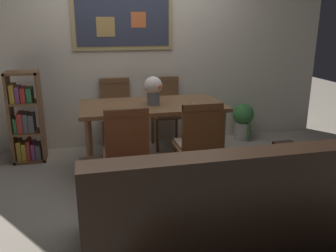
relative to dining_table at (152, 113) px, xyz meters
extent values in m
plane|color=gray|center=(0.00, -0.37, -0.64)|extent=(12.00, 12.00, 0.00)
cube|color=beige|center=(0.00, 0.94, 0.66)|extent=(5.20, 0.10, 2.60)
cube|color=tan|center=(-0.19, 0.87, 0.95)|extent=(1.26, 0.02, 0.67)
cube|color=#33384C|center=(-0.19, 0.86, 0.95)|extent=(1.16, 0.01, 0.57)
cube|color=tan|center=(-0.41, 0.85, 0.90)|extent=(0.23, 0.00, 0.24)
cube|color=#D86633|center=(0.00, 0.85, 0.99)|extent=(0.19, 0.00, 0.19)
cube|color=brown|center=(0.00, 0.00, 0.08)|extent=(1.56, 0.81, 0.04)
cylinder|color=brown|center=(-0.70, -0.32, -0.29)|extent=(0.07, 0.07, 0.70)
cylinder|color=brown|center=(0.70, -0.32, -0.29)|extent=(0.07, 0.07, 0.70)
cylinder|color=brown|center=(-0.70, 0.32, -0.29)|extent=(0.07, 0.07, 0.70)
cylinder|color=brown|center=(0.70, 0.32, -0.29)|extent=(0.07, 0.07, 0.70)
cube|color=brown|center=(0.32, 0.63, -0.21)|extent=(0.40, 0.40, 0.03)
cube|color=#997A66|center=(0.32, 0.63, -0.18)|extent=(0.36, 0.36, 0.03)
cylinder|color=brown|center=(0.49, 0.80, -0.43)|extent=(0.04, 0.04, 0.42)
cylinder|color=brown|center=(0.15, 0.80, -0.43)|extent=(0.04, 0.04, 0.42)
cylinder|color=brown|center=(0.49, 0.46, -0.43)|extent=(0.04, 0.04, 0.42)
cylinder|color=brown|center=(0.15, 0.46, -0.43)|extent=(0.04, 0.04, 0.42)
cube|color=brown|center=(0.32, 0.81, 0.04)|extent=(0.38, 0.04, 0.46)
cube|color=brown|center=(0.32, 0.81, 0.24)|extent=(0.38, 0.05, 0.06)
cube|color=brown|center=(-0.38, -0.65, -0.21)|extent=(0.40, 0.40, 0.03)
cube|color=#997A66|center=(-0.38, -0.65, -0.18)|extent=(0.36, 0.36, 0.03)
cylinder|color=brown|center=(-0.55, -0.82, -0.43)|extent=(0.04, 0.04, 0.42)
cylinder|color=brown|center=(-0.21, -0.82, -0.43)|extent=(0.04, 0.04, 0.42)
cylinder|color=brown|center=(-0.55, -0.48, -0.43)|extent=(0.04, 0.04, 0.42)
cylinder|color=brown|center=(-0.21, -0.48, -0.43)|extent=(0.04, 0.04, 0.42)
cube|color=brown|center=(-0.38, -0.83, 0.04)|extent=(0.38, 0.04, 0.46)
cube|color=brown|center=(-0.38, -0.83, 0.24)|extent=(0.38, 0.05, 0.06)
cube|color=brown|center=(-0.33, 0.67, -0.21)|extent=(0.40, 0.40, 0.03)
cube|color=#997A66|center=(-0.33, 0.67, -0.18)|extent=(0.36, 0.36, 0.03)
cylinder|color=brown|center=(-0.16, 0.84, -0.43)|extent=(0.04, 0.04, 0.42)
cylinder|color=brown|center=(-0.50, 0.84, -0.43)|extent=(0.04, 0.04, 0.42)
cylinder|color=brown|center=(-0.16, 0.50, -0.43)|extent=(0.04, 0.04, 0.42)
cylinder|color=brown|center=(-0.50, 0.50, -0.43)|extent=(0.04, 0.04, 0.42)
cube|color=brown|center=(-0.33, 0.85, 0.04)|extent=(0.38, 0.04, 0.46)
cube|color=brown|center=(-0.33, 0.85, 0.24)|extent=(0.38, 0.05, 0.06)
cube|color=brown|center=(0.31, -0.62, -0.21)|extent=(0.40, 0.40, 0.03)
cube|color=#997A66|center=(0.31, -0.62, -0.18)|extent=(0.36, 0.36, 0.03)
cylinder|color=brown|center=(0.14, -0.79, -0.43)|extent=(0.04, 0.04, 0.42)
cylinder|color=brown|center=(0.48, -0.79, -0.43)|extent=(0.04, 0.04, 0.42)
cylinder|color=brown|center=(0.14, -0.45, -0.43)|extent=(0.04, 0.04, 0.42)
cylinder|color=brown|center=(0.48, -0.45, -0.43)|extent=(0.04, 0.04, 0.42)
cube|color=brown|center=(0.31, -0.80, 0.04)|extent=(0.38, 0.04, 0.46)
cube|color=brown|center=(0.31, -0.80, 0.24)|extent=(0.38, 0.05, 0.06)
cube|color=black|center=(0.12, -1.51, -0.44)|extent=(1.80, 0.84, 0.40)
cube|color=black|center=(0.12, -1.83, -0.02)|extent=(1.80, 0.20, 0.44)
cube|color=black|center=(-0.69, -1.51, -0.13)|extent=(0.18, 0.80, 0.22)
cube|color=black|center=(0.93, -1.51, -0.13)|extent=(0.18, 0.80, 0.22)
cube|color=maroon|center=(-0.33, -1.69, -0.08)|extent=(0.32, 0.16, 0.33)
cube|color=#B78C33|center=(0.12, -1.69, -0.08)|extent=(0.32, 0.16, 0.33)
cube|color=brown|center=(-1.56, 0.54, -0.11)|extent=(0.03, 0.28, 1.07)
cube|color=brown|center=(-1.23, 0.54, -0.11)|extent=(0.03, 0.28, 1.07)
cube|color=brown|center=(-1.40, 0.54, -0.63)|extent=(0.36, 0.28, 0.03)
cube|color=brown|center=(-1.40, 0.54, 0.41)|extent=(0.36, 0.28, 0.03)
cube|color=brown|center=(-1.40, 0.54, -0.29)|extent=(0.30, 0.28, 0.02)
cube|color=brown|center=(-1.40, 0.54, 0.07)|extent=(0.30, 0.28, 0.02)
cube|color=gold|center=(-1.51, 0.54, -0.50)|extent=(0.05, 0.22, 0.23)
cube|color=gold|center=(-1.46, 0.54, -0.51)|extent=(0.05, 0.22, 0.20)
cube|color=#B2332D|center=(-1.41, 0.54, -0.50)|extent=(0.04, 0.22, 0.24)
cube|color=#7F3F72|center=(-1.36, 0.54, -0.52)|extent=(0.05, 0.22, 0.19)
cube|color=#595960|center=(-1.30, 0.54, -0.53)|extent=(0.06, 0.22, 0.18)
cube|color=#337247|center=(-1.52, 0.54, -0.19)|extent=(0.04, 0.22, 0.18)
cube|color=#B2332D|center=(-1.46, 0.54, -0.16)|extent=(0.06, 0.22, 0.23)
cube|color=#595960|center=(-1.40, 0.54, -0.17)|extent=(0.05, 0.22, 0.22)
cube|color=#595960|center=(-1.34, 0.54, -0.17)|extent=(0.06, 0.22, 0.21)
cube|color=gold|center=(-1.51, 0.54, 0.18)|extent=(0.05, 0.22, 0.21)
cube|color=#7F3F72|center=(-1.45, 0.54, 0.17)|extent=(0.04, 0.22, 0.18)
cube|color=#B2332D|center=(-1.40, 0.54, 0.16)|extent=(0.05, 0.22, 0.17)
cube|color=#337247|center=(-1.33, 0.54, 0.16)|extent=(0.06, 0.22, 0.16)
cylinder|color=#B2ADA3|center=(1.42, 0.68, -0.52)|extent=(0.22, 0.22, 0.25)
cylinder|color=#332319|center=(1.42, 0.68, -0.41)|extent=(0.19, 0.19, 0.02)
sphere|color=#387F3D|center=(1.42, 0.68, -0.28)|extent=(0.29, 0.29, 0.29)
cylinder|color=#387F3D|center=(1.47, 0.57, -0.51)|extent=(0.03, 0.03, 0.30)
cylinder|color=#387F3D|center=(1.53, 0.76, -0.50)|extent=(0.03, 0.03, 0.30)
cylinder|color=slate|center=(0.01, -0.03, 0.17)|extent=(0.13, 0.13, 0.14)
sphere|color=silver|center=(0.01, -0.03, 0.31)|extent=(0.20, 0.20, 0.20)
sphere|color=silver|center=(-0.03, 0.04, 0.29)|extent=(0.06, 0.06, 0.06)
sphere|color=#D86633|center=(0.05, -0.10, 0.30)|extent=(0.06, 0.06, 0.06)
sphere|color=pink|center=(0.08, -0.01, 0.32)|extent=(0.06, 0.06, 0.06)
cube|color=black|center=(0.41, -0.19, 0.11)|extent=(0.07, 0.16, 0.02)
cube|color=gray|center=(0.41, -0.19, 0.12)|extent=(0.05, 0.10, 0.00)
camera|label=1|loc=(-0.69, -3.69, 0.97)|focal=37.45mm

